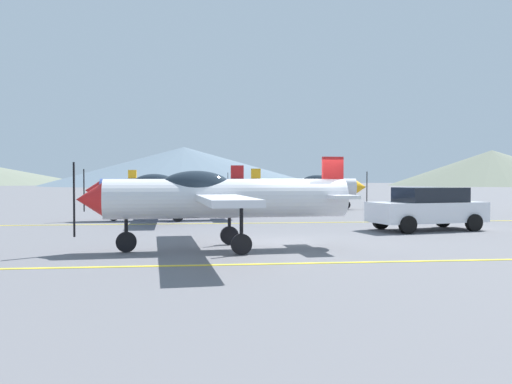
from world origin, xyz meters
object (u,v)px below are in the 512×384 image
object	(u,v)px
airplane_mid	(167,189)
airplane_back	(177,185)
airplane_far	(308,186)
car_sedan	(427,208)
airplane_near	(218,197)

from	to	relation	value
airplane_mid	airplane_back	xyz separation A→B (m)	(-0.03, 14.51, 0.00)
airplane_mid	airplane_far	distance (m)	11.60
airplane_far	car_sedan	distance (m)	14.06
airplane_back	car_sedan	xyz separation A→B (m)	(10.08, -20.48, -0.61)
airplane_mid	car_sedan	size ratio (longest dim) A/B	1.88
airplane_near	airplane_far	distance (m)	19.68
airplane_near	airplane_back	xyz separation A→B (m)	(-1.96, 25.11, 0.00)
airplane_near	airplane_far	xyz separation A→B (m)	(6.50, 18.58, 0.00)
airplane_near	airplane_mid	size ratio (longest dim) A/B	1.00
airplane_mid	airplane_far	bearing A→B (deg)	43.45
airplane_near	car_sedan	bearing A→B (deg)	29.68
airplane_near	airplane_far	bearing A→B (deg)	70.73
airplane_far	car_sedan	xyz separation A→B (m)	(1.63, -13.95, -0.61)
airplane_near	airplane_back	size ratio (longest dim) A/B	1.00
airplane_far	car_sedan	bearing A→B (deg)	-83.36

